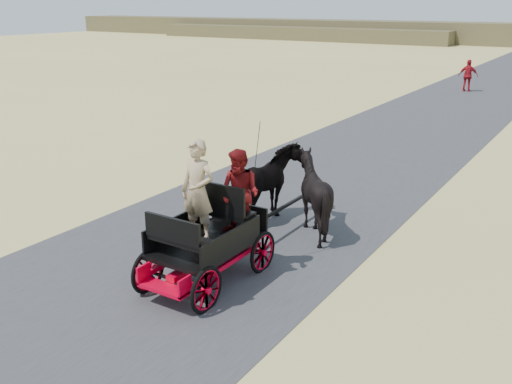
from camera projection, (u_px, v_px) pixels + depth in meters
The scene contains 9 objects.
ground at pixel (219, 239), 11.91m from camera, with size 140.00×140.00×0.00m, color tan.
road at pixel (219, 238), 11.91m from camera, with size 6.00×140.00×0.01m, color #38383A.
ridge_near at pixel (295, 33), 73.33m from camera, with size 40.00×4.00×1.60m, color brown.
carriage at pixel (207, 261), 10.04m from camera, with size 1.30×2.40×0.72m, color black, non-canonical shape.
horse_left at pixel (269, 186), 12.56m from camera, with size 0.91×2.01×1.70m, color black.
horse_right at pixel (314, 194), 12.00m from camera, with size 1.37×1.54×1.70m, color black.
driver_man at pixel (198, 191), 9.78m from camera, with size 0.66×0.43×1.80m, color tan.
passenger_woman at pixel (240, 194), 10.00m from camera, with size 0.77×0.60×1.58m, color #660C0F.
pedestrian at pixel (468, 76), 31.07m from camera, with size 1.01×0.42×1.73m, color #A6121D.
Camera 1 is at (6.55, -8.85, 4.71)m, focal length 40.00 mm.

